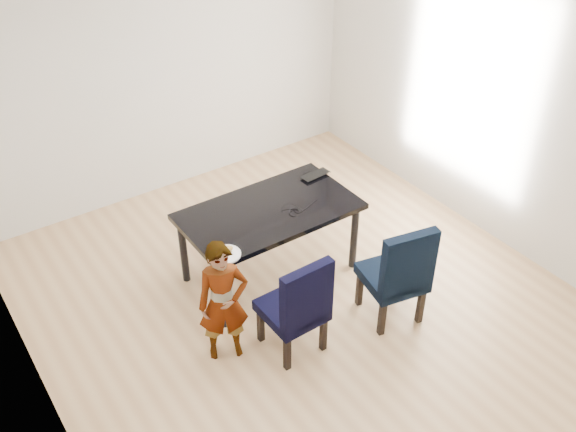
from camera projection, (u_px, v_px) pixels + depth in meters
floor at (300, 302)px, 5.92m from camera, size 4.50×5.00×0.01m
ceiling at (305, 7)px, 4.35m from camera, size 4.50×5.00×0.01m
wall_back at (165, 74)px, 6.81m from camera, size 4.50×0.01×2.70m
wall_front at (573, 380)px, 3.45m from camera, size 4.50×0.01×2.70m
wall_left at (15, 283)px, 4.09m from camera, size 0.01×5.00×2.70m
wall_right at (492, 107)px, 6.17m from camera, size 0.01×5.00×2.70m
dining_table at (270, 242)px, 6.03m from camera, size 1.60×0.90×0.75m
chair_left at (292, 302)px, 5.20m from camera, size 0.47×0.49×0.97m
chair_right at (393, 269)px, 5.50m from camera, size 0.58×0.60×1.01m
child at (223, 302)px, 5.08m from camera, size 0.48×0.40×1.13m
plate at (226, 254)px, 5.27m from camera, size 0.26×0.26×0.01m
sandwich at (224, 251)px, 5.25m from camera, size 0.18×0.12×0.06m
laptop at (313, 173)px, 6.30m from camera, size 0.31×0.21×0.02m
cable_tangle at (296, 212)px, 5.77m from camera, size 0.15×0.15×0.01m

